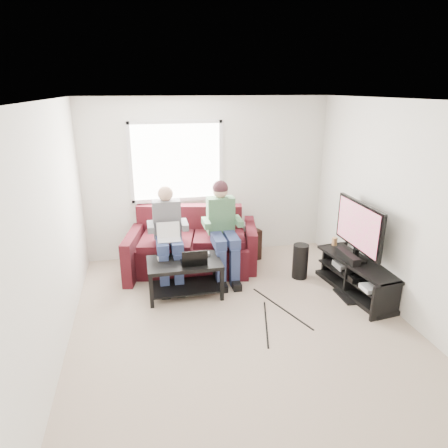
{
  "coord_description": "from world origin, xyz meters",
  "views": [
    {
      "loc": [
        -1.07,
        -4.1,
        2.72
      ],
      "look_at": [
        -0.08,
        0.6,
        1.07
      ],
      "focal_mm": 32.0,
      "sensor_mm": 36.0,
      "label": 1
    }
  ],
  "objects_px": {
    "subwoofer": "(300,261)",
    "end_table": "(248,243)",
    "tv": "(359,228)",
    "coffee_table": "(184,270)",
    "tv_stand": "(357,279)",
    "sofa": "(193,248)"
  },
  "relations": [
    {
      "from": "tv_stand",
      "to": "coffee_table",
      "type": "bearing_deg",
      "value": 169.12
    },
    {
      "from": "coffee_table",
      "to": "tv",
      "type": "xyz_separation_m",
      "value": [
        2.34,
        -0.35,
        0.56
      ]
    },
    {
      "from": "coffee_table",
      "to": "subwoofer",
      "type": "height_order",
      "value": "subwoofer"
    },
    {
      "from": "sofa",
      "to": "coffee_table",
      "type": "height_order",
      "value": "sofa"
    },
    {
      "from": "sofa",
      "to": "tv_stand",
      "type": "height_order",
      "value": "sofa"
    },
    {
      "from": "tv_stand",
      "to": "subwoofer",
      "type": "height_order",
      "value": "subwoofer"
    },
    {
      "from": "coffee_table",
      "to": "subwoofer",
      "type": "bearing_deg",
      "value": 5.09
    },
    {
      "from": "coffee_table",
      "to": "sofa",
      "type": "bearing_deg",
      "value": 74.48
    },
    {
      "from": "tv",
      "to": "end_table",
      "type": "distance_m",
      "value": 1.91
    },
    {
      "from": "coffee_table",
      "to": "tv_stand",
      "type": "bearing_deg",
      "value": -10.88
    },
    {
      "from": "sofa",
      "to": "coffee_table",
      "type": "bearing_deg",
      "value": -105.52
    },
    {
      "from": "subwoofer",
      "to": "tv_stand",
      "type": "bearing_deg",
      "value": -45.66
    },
    {
      "from": "sofa",
      "to": "end_table",
      "type": "relative_size",
      "value": 3.59
    },
    {
      "from": "sofa",
      "to": "subwoofer",
      "type": "xyz_separation_m",
      "value": [
        1.52,
        -0.68,
        -0.08
      ]
    },
    {
      "from": "subwoofer",
      "to": "sofa",
      "type": "bearing_deg",
      "value": 155.98
    },
    {
      "from": "sofa",
      "to": "coffee_table",
      "type": "xyz_separation_m",
      "value": [
        -0.23,
        -0.83,
        0.03
      ]
    },
    {
      "from": "coffee_table",
      "to": "tv_stand",
      "type": "xyz_separation_m",
      "value": [
        2.34,
        -0.45,
        -0.16
      ]
    },
    {
      "from": "tv_stand",
      "to": "end_table",
      "type": "bearing_deg",
      "value": 128.63
    },
    {
      "from": "tv",
      "to": "end_table",
      "type": "bearing_deg",
      "value": 130.55
    },
    {
      "from": "subwoofer",
      "to": "end_table",
      "type": "xyz_separation_m",
      "value": [
        -0.58,
        0.86,
        0.01
      ]
    },
    {
      "from": "tv",
      "to": "subwoofer",
      "type": "distance_m",
      "value": 1.02
    },
    {
      "from": "sofa",
      "to": "coffee_table",
      "type": "distance_m",
      "value": 0.86
    }
  ]
}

